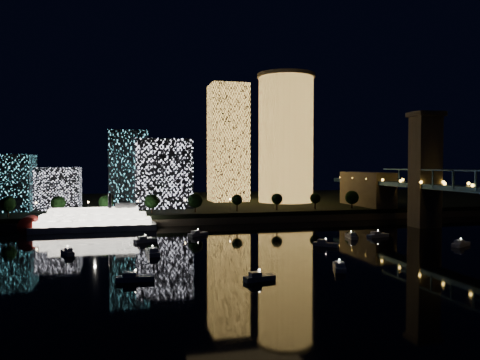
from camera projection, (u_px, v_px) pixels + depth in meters
name	position (u px, v px, depth m)	size (l,w,h in m)	color
ground	(339.00, 256.00, 139.77)	(520.00, 520.00, 0.00)	black
far_bank	(225.00, 203.00, 294.80)	(420.00, 160.00, 5.00)	black
seawall	(261.00, 219.00, 219.22)	(420.00, 6.00, 3.00)	#6B5E4C
tower_cylindrical	(286.00, 138.00, 275.29)	(34.00, 34.00, 75.06)	#FFBA51
tower_rectangular	(228.00, 143.00, 283.47)	(22.11, 22.11, 70.36)	#FFBA51
midrise_blocks	(114.00, 175.00, 237.92)	(95.98, 26.86, 39.25)	white
riverboat	(89.00, 221.00, 191.82)	(53.43, 11.65, 16.07)	silver
motorboats	(273.00, 249.00, 147.04)	(132.87, 76.92, 2.78)	silver
esplanade_trees	(186.00, 201.00, 216.43)	(166.65, 6.90, 8.95)	black
street_lamps	(185.00, 203.00, 222.34)	(132.70, 0.70, 5.65)	black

